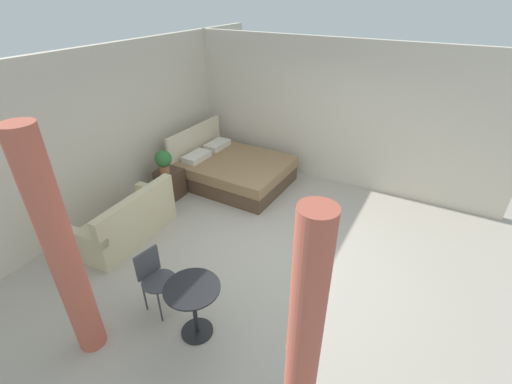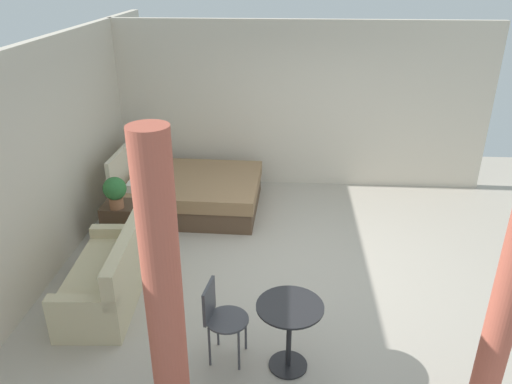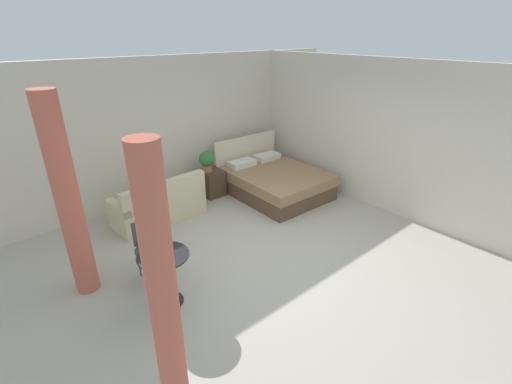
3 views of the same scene
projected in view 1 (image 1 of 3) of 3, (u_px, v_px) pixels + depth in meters
name	position (u px, v px, depth m)	size (l,w,h in m)	color
ground_plane	(274.00, 251.00, 5.43)	(8.40, 9.20, 0.02)	#B2A899
wall_back	(114.00, 131.00, 6.03)	(8.40, 0.12, 2.76)	beige
wall_right	(339.00, 115.00, 6.76)	(0.12, 6.20, 2.76)	beige
bed	(233.00, 170.00, 7.17)	(1.69, 2.09, 1.04)	brown
couch	(128.00, 223.00, 5.58)	(1.63, 0.82, 0.83)	beige
nightstand	(170.00, 183.00, 6.71)	(0.42, 0.44, 0.55)	#473323
potted_plant	(163.00, 160.00, 6.36)	(0.31, 0.31, 0.44)	#935B3D
balcony_table	(194.00, 302.00, 3.90)	(0.62, 0.62, 0.72)	black
cafe_chair_near_window	(154.00, 275.00, 4.24)	(0.46, 0.46, 0.83)	#3F3F44
curtain_left	(301.00, 372.00, 2.34)	(0.21, 0.21, 2.61)	#C15B47
curtain_right	(62.00, 254.00, 3.38)	(0.29, 0.29, 2.61)	#C15B47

